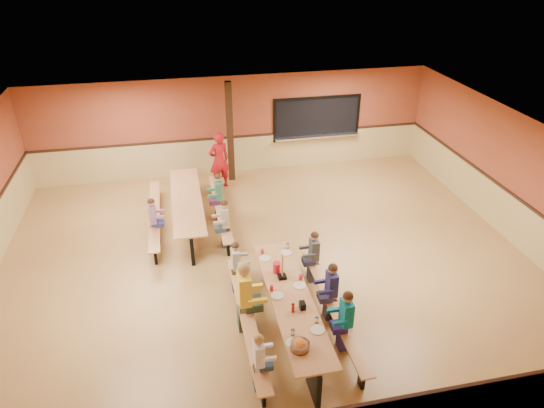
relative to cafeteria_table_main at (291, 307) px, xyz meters
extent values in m
plane|color=olive|center=(-0.02, 2.23, -0.53)|extent=(12.00, 12.00, 0.00)
cube|color=#9B482D|center=(-0.02, 7.23, 0.97)|extent=(12.00, 0.04, 3.00)
cube|color=#9B482D|center=(-0.02, -2.77, 0.97)|extent=(12.00, 0.04, 3.00)
cube|color=#9B482D|center=(5.98, 2.23, 0.97)|extent=(0.04, 10.00, 3.00)
cube|color=white|center=(-0.02, 2.23, 2.47)|extent=(12.00, 10.00, 0.04)
cube|color=black|center=(2.58, 7.20, 1.02)|extent=(2.60, 0.06, 1.20)
cube|color=silver|center=(2.58, 7.11, 0.45)|extent=(2.70, 0.28, 0.06)
cube|color=black|center=(-0.22, 6.63, 0.97)|extent=(0.18, 0.18, 3.00)
cube|color=#BA7D4A|center=(0.00, 0.00, 0.19)|extent=(0.75, 3.60, 0.04)
cube|color=black|center=(0.00, -1.55, -0.18)|extent=(0.08, 0.60, 0.70)
cube|color=black|center=(0.00, 1.55, -0.18)|extent=(0.08, 0.60, 0.70)
cube|color=#BA7D4A|center=(-0.83, 0.00, -0.09)|extent=(0.26, 3.60, 0.04)
cube|color=black|center=(-0.83, 0.00, -0.32)|extent=(0.06, 0.18, 0.41)
cube|color=#BA7D4A|center=(0.83, 0.00, -0.09)|extent=(0.26, 3.60, 0.04)
cube|color=black|center=(0.83, 0.00, -0.32)|extent=(0.06, 0.18, 0.41)
cube|color=#BA7D4A|center=(-1.67, 4.22, 0.19)|extent=(0.75, 3.60, 0.04)
cube|color=black|center=(-1.67, 2.67, -0.18)|extent=(0.08, 0.60, 0.70)
cube|color=black|center=(-1.67, 5.77, -0.18)|extent=(0.08, 0.60, 0.70)
cube|color=#BA7D4A|center=(-2.49, 4.22, -0.09)|extent=(0.26, 3.60, 0.04)
cube|color=black|center=(-2.49, 4.22, -0.32)|extent=(0.06, 0.18, 0.41)
cube|color=#BA7D4A|center=(-0.84, 4.22, -0.09)|extent=(0.26, 3.60, 0.04)
cube|color=black|center=(-0.84, 4.22, -0.32)|extent=(0.06, 0.18, 0.41)
imported|color=#B01418|center=(-0.63, 6.17, 0.33)|extent=(0.72, 0.58, 1.71)
cylinder|color=red|center=(-0.10, 0.81, 0.32)|extent=(0.16, 0.16, 0.22)
cube|color=black|center=(0.13, -0.32, 0.28)|extent=(0.10, 0.14, 0.13)
cylinder|color=yellow|center=(-0.06, -0.36, 0.30)|extent=(0.06, 0.06, 0.17)
cylinder|color=#B2140F|center=(-0.06, -0.37, 0.30)|extent=(0.06, 0.06, 0.17)
cube|color=black|center=(-0.03, 0.61, 0.24)|extent=(0.16, 0.16, 0.06)
cube|color=#BA7D4A|center=(-0.03, 0.61, 0.52)|extent=(0.02, 0.09, 0.50)
camera|label=1|loc=(-1.76, -6.68, 6.02)|focal=32.00mm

